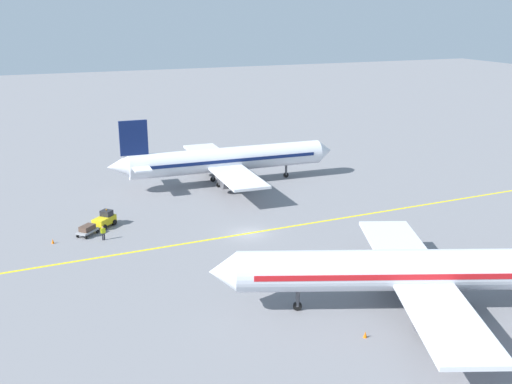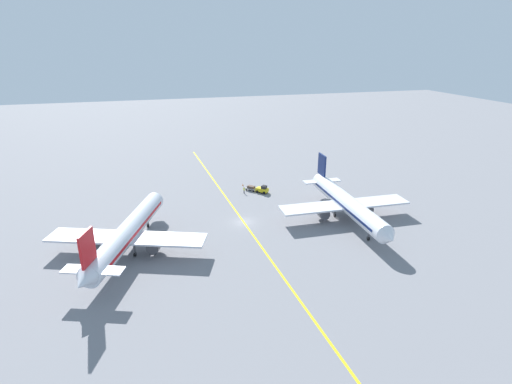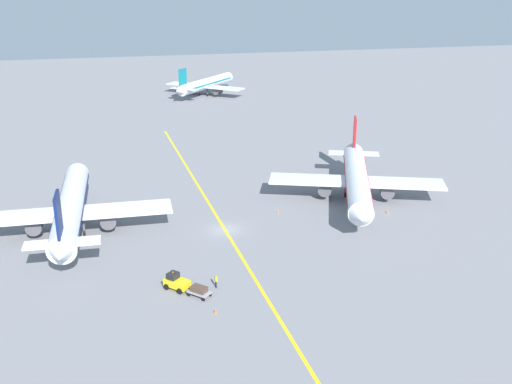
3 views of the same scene
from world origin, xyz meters
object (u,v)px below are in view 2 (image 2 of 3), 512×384
(baggage_cart_trailing, at_px, (251,188))
(traffic_cone_near_nose, at_px, (204,235))
(baggage_tug_white, at_px, (262,189))
(ground_crew_worker, at_px, (244,190))
(traffic_cone_by_wingtip, at_px, (243,185))
(airplane_adjacent_stand, at_px, (127,233))
(airplane_at_gate, at_px, (346,203))
(traffic_cone_mid_apron, at_px, (115,237))

(baggage_cart_trailing, relative_size, traffic_cone_near_nose, 5.16)
(baggage_tug_white, relative_size, baggage_cart_trailing, 1.13)
(ground_crew_worker, relative_size, traffic_cone_by_wingtip, 3.05)
(ground_crew_worker, bearing_deg, baggage_tug_white, 169.67)
(traffic_cone_near_nose, bearing_deg, airplane_adjacent_stand, 9.45)
(baggage_tug_white, bearing_deg, airplane_adjacent_stand, 34.99)
(traffic_cone_near_nose, xyz_separation_m, traffic_cone_by_wingtip, (-14.42, -26.23, 0.00))
(airplane_at_gate, bearing_deg, baggage_tug_white, -58.22)
(airplane_at_gate, xyz_separation_m, traffic_cone_mid_apron, (46.71, -4.08, -3.43))
(baggage_cart_trailing, relative_size, traffic_cone_by_wingtip, 5.16)
(airplane_at_gate, bearing_deg, traffic_cone_by_wingtip, -58.99)
(airplane_at_gate, distance_m, traffic_cone_near_nose, 30.43)
(baggage_tug_white, relative_size, traffic_cone_near_nose, 5.80)
(airplane_adjacent_stand, height_order, traffic_cone_near_nose, airplane_adjacent_stand)
(traffic_cone_mid_apron, xyz_separation_m, traffic_cone_by_wingtip, (-30.89, -22.25, 0.00))
(traffic_cone_mid_apron, bearing_deg, baggage_cart_trailing, -150.36)
(traffic_cone_near_nose, bearing_deg, traffic_cone_mid_apron, -13.59)
(airplane_adjacent_stand, height_order, ground_crew_worker, airplane_adjacent_stand)
(airplane_adjacent_stand, xyz_separation_m, baggage_tug_white, (-31.64, -22.15, -2.81))
(ground_crew_worker, height_order, traffic_cone_mid_apron, ground_crew_worker)
(traffic_cone_mid_apron, relative_size, traffic_cone_by_wingtip, 1.00)
(baggage_cart_trailing, xyz_separation_m, traffic_cone_mid_apron, (32.04, 18.23, -0.49))
(airplane_adjacent_stand, relative_size, baggage_tug_white, 10.75)
(airplane_at_gate, xyz_separation_m, traffic_cone_near_nose, (30.24, -0.10, -3.43))
(baggage_cart_trailing, bearing_deg, baggage_tug_white, 134.47)
(baggage_tug_white, xyz_separation_m, baggage_cart_trailing, (2.31, -2.35, -0.14))
(baggage_cart_trailing, height_order, ground_crew_worker, ground_crew_worker)
(baggage_cart_trailing, bearing_deg, traffic_cone_near_nose, 54.97)
(traffic_cone_near_nose, distance_m, traffic_cone_by_wingtip, 29.93)
(ground_crew_worker, xyz_separation_m, traffic_cone_near_nose, (13.35, 20.68, -0.63))
(airplane_at_gate, relative_size, traffic_cone_mid_apron, 64.51)
(ground_crew_worker, bearing_deg, airplane_at_gate, 129.11)
(traffic_cone_near_nose, relative_size, traffic_cone_mid_apron, 1.00)
(airplane_at_gate, relative_size, traffic_cone_near_nose, 64.51)
(traffic_cone_near_nose, height_order, traffic_cone_mid_apron, same)
(airplane_at_gate, distance_m, traffic_cone_mid_apron, 47.01)
(airplane_at_gate, height_order, baggage_cart_trailing, airplane_at_gate)
(baggage_tug_white, height_order, baggage_cart_trailing, baggage_tug_white)
(traffic_cone_by_wingtip, bearing_deg, baggage_cart_trailing, 105.96)
(ground_crew_worker, bearing_deg, baggage_cart_trailing, -145.50)
(baggage_cart_trailing, height_order, traffic_cone_mid_apron, baggage_cart_trailing)
(traffic_cone_near_nose, bearing_deg, baggage_cart_trailing, -125.03)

